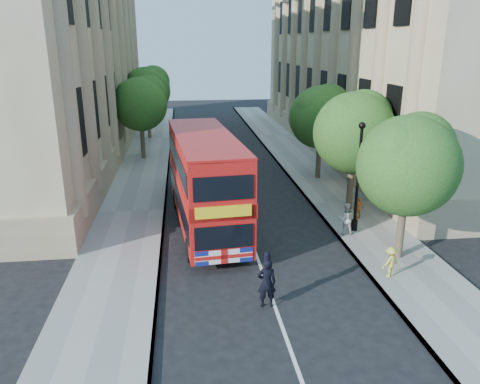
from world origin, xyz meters
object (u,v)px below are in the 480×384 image
object	(u,v)px
box_van	(198,171)
police_constable	(267,283)
double_decker_bus	(205,179)
woman_pedestrian	(346,219)
lamp_post	(358,182)

from	to	relation	value
box_van	police_constable	world-z (taller)	box_van
double_decker_bus	woman_pedestrian	world-z (taller)	double_decker_bus
box_van	police_constable	size ratio (longest dim) A/B	2.98
double_decker_bus	woman_pedestrian	bearing A→B (deg)	-20.80
lamp_post	box_van	distance (m)	9.91
lamp_post	box_van	bearing A→B (deg)	136.31
box_van	woman_pedestrian	world-z (taller)	box_van
box_van	police_constable	bearing A→B (deg)	-86.50
double_decker_bus	police_constable	world-z (taller)	double_decker_bus
lamp_post	police_constable	bearing A→B (deg)	-131.73
lamp_post	double_decker_bus	xyz separation A→B (m)	(-6.96, 1.38, -0.02)
box_van	woman_pedestrian	distance (m)	9.73
lamp_post	woman_pedestrian	size ratio (longest dim) A/B	3.43
lamp_post	box_van	xyz separation A→B (m)	(-7.12, 6.80, -1.07)
box_van	woman_pedestrian	size ratio (longest dim) A/B	3.52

